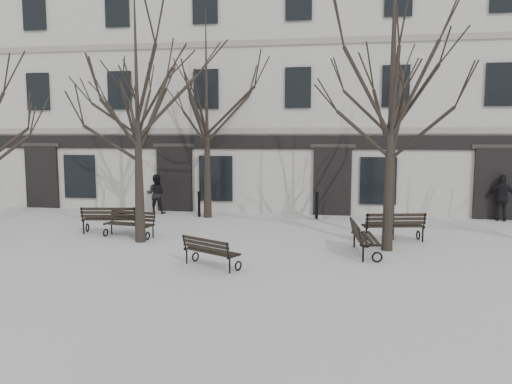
% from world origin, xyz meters
% --- Properties ---
extents(ground, '(100.00, 100.00, 0.00)m').
position_xyz_m(ground, '(0.00, 0.00, 0.00)').
color(ground, silver).
rests_on(ground, ground).
extents(building, '(40.40, 10.20, 11.40)m').
position_xyz_m(building, '(0.00, 12.96, 5.52)').
color(building, '#B6B2A8').
rests_on(building, ground).
extents(tree_1, '(5.88, 5.88, 8.40)m').
position_xyz_m(tree_1, '(-2.47, 1.46, 5.25)').
color(tree_1, black).
rests_on(tree_1, ground).
extents(tree_2, '(6.23, 6.23, 8.90)m').
position_xyz_m(tree_2, '(5.23, 1.56, 5.57)').
color(tree_2, black).
rests_on(tree_2, ground).
extents(tree_4, '(5.59, 5.59, 7.99)m').
position_xyz_m(tree_4, '(-4.07, 5.32, 4.99)').
color(tree_4, black).
rests_on(tree_4, ground).
extents(tree_5, '(5.87, 5.87, 8.39)m').
position_xyz_m(tree_5, '(-1.59, 6.47, 5.25)').
color(tree_5, black).
rests_on(tree_5, ground).
extents(tree_6, '(5.72, 5.72, 8.18)m').
position_xyz_m(tree_6, '(5.44, 3.16, 5.11)').
color(tree_6, black).
rests_on(tree_6, ground).
extents(bench_1, '(1.99, 0.99, 0.96)m').
position_xyz_m(bench_1, '(-4.05, 2.61, 0.52)').
color(bench_1, black).
rests_on(bench_1, ground).
extents(bench_2, '(1.67, 1.28, 0.81)m').
position_xyz_m(bench_2, '(0.53, -1.21, 0.44)').
color(bench_2, black).
rests_on(bench_2, ground).
extents(bench_3, '(1.78, 0.89, 0.86)m').
position_xyz_m(bench_3, '(-3.13, 2.15, 0.47)').
color(bench_3, black).
rests_on(bench_3, ground).
extents(bench_4, '(2.02, 1.08, 0.97)m').
position_xyz_m(bench_4, '(5.54, 2.84, 0.53)').
color(bench_4, black).
rests_on(bench_4, ground).
extents(bench_5, '(0.87, 1.93, 0.94)m').
position_xyz_m(bench_5, '(4.49, 0.88, 0.51)').
color(bench_5, black).
rests_on(bench_5, ground).
extents(bollard_a, '(0.14, 0.14, 1.09)m').
position_xyz_m(bollard_a, '(-1.98, 6.54, 0.58)').
color(bollard_a, black).
rests_on(bollard_a, ground).
extents(bollard_b, '(0.15, 0.15, 1.15)m').
position_xyz_m(bollard_b, '(2.90, 6.80, 0.61)').
color(bollard_b, black).
rests_on(bollard_b, ground).
extents(pedestrian_b, '(0.91, 0.75, 1.72)m').
position_xyz_m(pedestrian_b, '(-4.08, 7.10, 0.00)').
color(pedestrian_b, black).
rests_on(pedestrian_b, ground).
extents(pedestrian_c, '(1.18, 0.84, 1.86)m').
position_xyz_m(pedestrian_c, '(10.20, 7.54, 0.00)').
color(pedestrian_c, black).
rests_on(pedestrian_c, ground).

